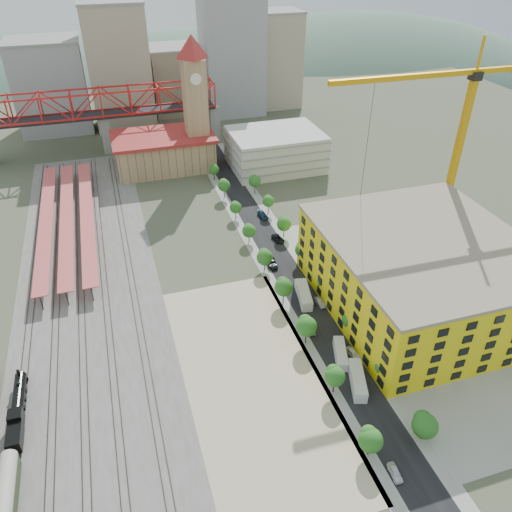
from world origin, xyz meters
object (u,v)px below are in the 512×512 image
object	(u,v)px
locomotive	(18,408)
car_0	(395,473)
clock_tower	(195,91)
tower_crane	(452,126)
site_trailer_b	(340,354)
site_trailer_c	(304,295)
site_trailer_a	(357,380)
coach	(6,501)
site_trailer_d	(302,293)
construction_building	(421,273)

from	to	relation	value
locomotive	car_0	world-z (taller)	locomotive
clock_tower	tower_crane	xyz separation A→B (m)	(53.45, -75.20, 6.65)
site_trailer_b	site_trailer_c	bearing A→B (deg)	108.14
site_trailer_a	site_trailer_c	distance (m)	29.53
clock_tower	tower_crane	world-z (taller)	tower_crane
tower_crane	site_trailer_b	world-z (taller)	tower_crane
coach	site_trailer_d	distance (m)	76.08
site_trailer_b	site_trailer_a	bearing A→B (deg)	-71.86
tower_crane	site_trailer_d	bearing A→B (deg)	-162.90
coach	site_trailer_b	distance (m)	67.79
coach	car_0	distance (m)	64.36
construction_building	coach	size ratio (longest dim) A/B	3.12
coach	site_trailer_a	xyz separation A→B (m)	(66.00, 7.27, -1.35)
site_trailer_a	site_trailer_c	size ratio (longest dim) A/B	0.97
clock_tower	site_trailer_d	distance (m)	93.66
locomotive	site_trailer_b	distance (m)	66.17
locomotive	car_0	xyz separation A→B (m)	(63.00, -33.05, -1.14)
tower_crane	site_trailer_c	distance (m)	58.67
site_trailer_a	site_trailer_d	xyz separation A→B (m)	(0.00, 30.55, -0.12)
locomotive	site_trailer_c	xyz separation A→B (m)	(66.00, 16.73, -0.41)
site_trailer_c	car_0	xyz separation A→B (m)	(-3.00, -49.78, -0.73)
tower_crane	car_0	distance (m)	88.02
locomotive	coach	bearing A→B (deg)	-90.00
coach	clock_tower	bearing A→B (deg)	65.46
car_0	coach	bearing A→B (deg)	173.14
site_trailer_b	car_0	xyz separation A→B (m)	(-3.00, -28.39, -0.52)
construction_building	tower_crane	world-z (taller)	tower_crane
site_trailer_c	site_trailer_d	size ratio (longest dim) A/B	1.13
tower_crane	site_trailer_c	bearing A→B (deg)	-161.73
site_trailer_b	site_trailer_c	distance (m)	21.39
locomotive	tower_crane	world-z (taller)	tower_crane
site_trailer_a	clock_tower	bearing A→B (deg)	112.02
locomotive	site_trailer_d	size ratio (longest dim) A/B	2.15
tower_crane	site_trailer_a	xyz separation A→B (m)	(-45.45, -44.54, -33.99)
site_trailer_b	car_0	bearing A→B (deg)	-77.89
site_trailer_c	locomotive	bearing A→B (deg)	-153.50
construction_building	car_0	size ratio (longest dim) A/B	12.70
construction_building	locomotive	distance (m)	92.57
tower_crane	site_trailer_a	distance (m)	72.14
locomotive	tower_crane	xyz separation A→B (m)	(111.45, 31.74, 33.53)
coach	site_trailer_b	size ratio (longest dim) A/B	1.85
site_trailer_c	tower_crane	bearing A→B (deg)	30.55
site_trailer_b	site_trailer_d	size ratio (longest dim) A/B	0.97
site_trailer_b	locomotive	bearing A→B (deg)	-165.90
site_trailer_c	site_trailer_d	world-z (taller)	site_trailer_c
coach	site_trailer_a	bearing A→B (deg)	6.29
car_0	tower_crane	bearing A→B (deg)	58.00
site_trailer_a	locomotive	bearing A→B (deg)	-172.78
site_trailer_d	tower_crane	bearing A→B (deg)	26.45
site_trailer_a	site_trailer_d	size ratio (longest dim) A/B	1.09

